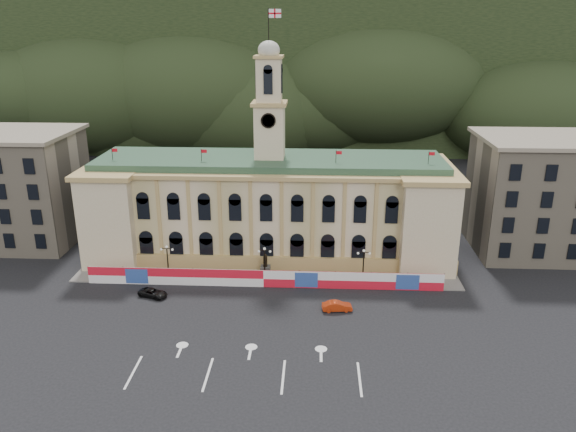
{
  "coord_description": "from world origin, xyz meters",
  "views": [
    {
      "loc": [
        7.05,
        -56.04,
        35.29
      ],
      "look_at": [
        3.28,
        18.0,
        9.56
      ],
      "focal_mm": 35.0,
      "sensor_mm": 36.0,
      "label": 1
    }
  ],
  "objects_px": {
    "statue": "(265,270)",
    "lamp_center": "(265,261)",
    "black_suv": "(153,293)",
    "red_sedan": "(337,306)"
  },
  "relations": [
    {
      "from": "statue",
      "to": "lamp_center",
      "type": "xyz_separation_m",
      "value": [
        0.0,
        -1.0,
        1.89
      ]
    },
    {
      "from": "red_sedan",
      "to": "lamp_center",
      "type": "bearing_deg",
      "value": 43.47
    },
    {
      "from": "black_suv",
      "to": "statue",
      "type": "bearing_deg",
      "value": -46.09
    },
    {
      "from": "statue",
      "to": "black_suv",
      "type": "bearing_deg",
      "value": -155.25
    },
    {
      "from": "red_sedan",
      "to": "black_suv",
      "type": "bearing_deg",
      "value": 77.18
    },
    {
      "from": "lamp_center",
      "to": "black_suv",
      "type": "xyz_separation_m",
      "value": [
        -14.7,
        -5.78,
        -2.51
      ]
    },
    {
      "from": "statue",
      "to": "red_sedan",
      "type": "distance_m",
      "value": 13.8
    },
    {
      "from": "red_sedan",
      "to": "black_suv",
      "type": "distance_m",
      "value": 24.94
    },
    {
      "from": "statue",
      "to": "red_sedan",
      "type": "bearing_deg",
      "value": -42.93
    },
    {
      "from": "statue",
      "to": "red_sedan",
      "type": "xyz_separation_m",
      "value": [
        10.1,
        -9.39,
        -0.55
      ]
    }
  ]
}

